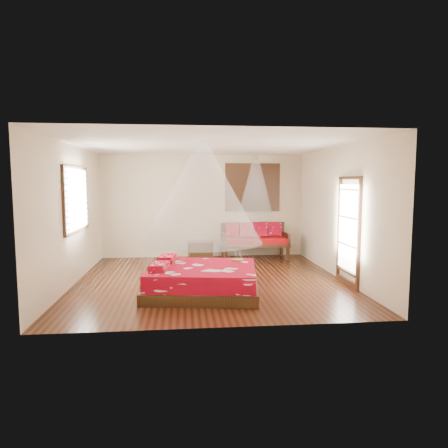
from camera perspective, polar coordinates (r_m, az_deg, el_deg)
The scene contains 10 objects.
room at distance 8.22m, azimuth -2.01°, elevation 1.49°, with size 5.54×5.54×2.84m.
bed at distance 7.46m, azimuth -3.15°, elevation -7.94°, with size 2.25×2.09×0.63m.
daybed at distance 10.84m, azimuth 4.35°, elevation -2.11°, with size 1.77×0.79×0.94m.
storage_chest at distance 10.79m, azimuth -3.40°, elevation -3.67°, with size 0.70×0.53×0.47m.
shutter_panel at distance 11.06m, azimuth 4.10°, elevation 5.23°, with size 1.52×0.06×1.32m.
window_left at distance 8.66m, azimuth -20.33°, elevation 3.33°, with size 0.10×1.74×1.34m.
glazed_door at distance 8.31m, azimuth 17.33°, elevation -1.03°, with size 0.08×1.02×2.16m.
wine_tray at distance 7.92m, azimuth 1.95°, elevation -4.87°, with size 0.25×0.25×0.20m.
mosquito_net_main at distance 7.24m, azimuth -3.09°, elevation 4.44°, with size 2.17×2.17×1.80m, color white.
mosquito_net_daybed at distance 10.60m, azimuth 4.54°, elevation 5.73°, with size 0.89×0.89×1.50m, color white.
Camera 1 is at (-0.55, -8.18, 2.05)m, focal length 32.00 mm.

